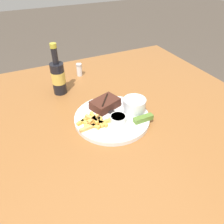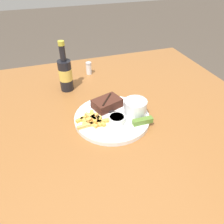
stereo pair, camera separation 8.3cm
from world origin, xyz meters
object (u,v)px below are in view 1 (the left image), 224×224
at_px(coleslaw_cup, 134,105).
at_px(knife_utensil, 106,111).
at_px(dipping_sauce_cup, 118,119).
at_px(beer_bottle, 58,77).
at_px(dinner_plate, 112,118).
at_px(pickle_spear, 143,119).
at_px(steak_portion, 105,104).
at_px(salt_shaker, 79,70).
at_px(fork_utensil, 99,126).

bearing_deg(coleslaw_cup, knife_utensil, 153.67).
relative_size(dipping_sauce_cup, beer_bottle, 0.26).
xyz_separation_m(dinner_plate, pickle_spear, (0.09, -0.08, 0.02)).
height_order(steak_portion, pickle_spear, steak_portion).
distance_m(dinner_plate, salt_shaker, 0.41).
bearing_deg(salt_shaker, pickle_spear, -79.93).
height_order(dinner_plate, knife_utensil, knife_utensil).
height_order(steak_portion, fork_utensil, steak_portion).
distance_m(steak_portion, dipping_sauce_cup, 0.11).
distance_m(dipping_sauce_cup, fork_utensil, 0.07).
distance_m(dinner_plate, dipping_sauce_cup, 0.05).
distance_m(steak_portion, fork_utensil, 0.12).
bearing_deg(beer_bottle, salt_shaker, 42.41).
bearing_deg(salt_shaker, dinner_plate, -91.07).
bearing_deg(knife_utensil, steak_portion, -52.82).
bearing_deg(dinner_plate, pickle_spear, -38.81).
xyz_separation_m(steak_portion, salt_shaker, (0.01, 0.35, -0.00)).
distance_m(fork_utensil, knife_utensil, 0.09).
bearing_deg(salt_shaker, fork_utensil, -99.60).
relative_size(steak_portion, beer_bottle, 0.55).
relative_size(dinner_plate, steak_portion, 2.28).
relative_size(fork_utensil, beer_bottle, 0.54).
relative_size(coleslaw_cup, pickle_spear, 1.13).
height_order(dinner_plate, beer_bottle, beer_bottle).
relative_size(knife_utensil, beer_bottle, 0.59).
height_order(beer_bottle, salt_shaker, beer_bottle).
height_order(dinner_plate, fork_utensil, fork_utensil).
bearing_deg(knife_utensil, salt_shaker, -43.29).
relative_size(steak_portion, fork_utensil, 1.03).
distance_m(beer_bottle, salt_shaker, 0.19).
height_order(dinner_plate, salt_shaker, salt_shaker).
xyz_separation_m(dipping_sauce_cup, knife_utensil, (-0.01, 0.08, -0.01)).
xyz_separation_m(dipping_sauce_cup, fork_utensil, (-0.07, 0.01, -0.01)).
distance_m(dipping_sauce_cup, beer_bottle, 0.36).
bearing_deg(fork_utensil, steak_portion, 29.04).
bearing_deg(fork_utensil, beer_bottle, 73.12).
distance_m(steak_portion, beer_bottle, 0.26).
bearing_deg(beer_bottle, steak_portion, -60.43).
relative_size(coleslaw_cup, dipping_sauce_cup, 1.44).
relative_size(steak_portion, knife_utensil, 0.94).
xyz_separation_m(dinner_plate, coleslaw_cup, (0.09, -0.01, 0.04)).
height_order(dipping_sauce_cup, pickle_spear, dipping_sauce_cup).
bearing_deg(pickle_spear, fork_utensil, 166.00).
bearing_deg(pickle_spear, dipping_sauce_cup, 158.91).
height_order(coleslaw_cup, beer_bottle, beer_bottle).
height_order(steak_portion, coleslaw_cup, coleslaw_cup).
bearing_deg(beer_bottle, dipping_sauce_cup, -67.90).
height_order(steak_portion, knife_utensil, steak_portion).
bearing_deg(coleslaw_cup, dinner_plate, 172.70).
bearing_deg(beer_bottle, pickle_spear, -58.49).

